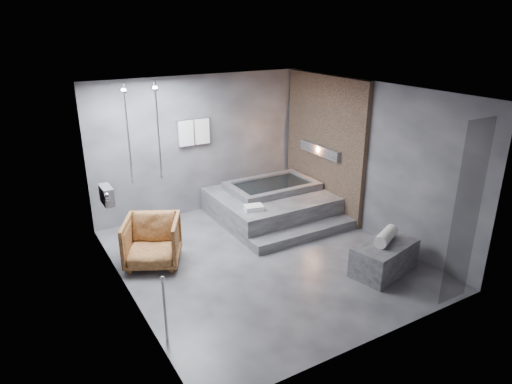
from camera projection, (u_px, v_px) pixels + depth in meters
room at (277, 153)px, 7.50m from camera, size 5.00×5.04×2.82m
tub_deck at (271, 205)px, 9.30m from camera, size 2.20×2.00×0.50m
tub_step at (305, 233)px, 8.41m from camera, size 2.20×0.36×0.18m
concrete_bench at (384, 258)px, 7.23m from camera, size 1.20×0.83×0.49m
driftwood_chair at (152, 242)px, 7.42m from camera, size 1.17×1.18×0.80m
rolled_towel at (386, 236)px, 7.16m from camera, size 0.60×0.43×0.20m
deck_towel at (254, 208)px, 8.39m from camera, size 0.38×0.32×0.09m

